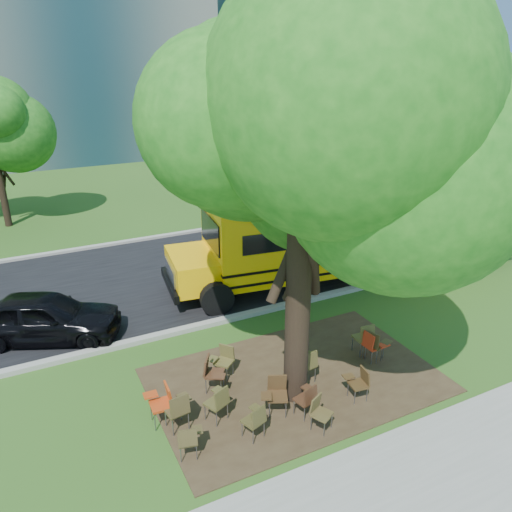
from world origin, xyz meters
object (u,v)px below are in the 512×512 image
main_tree (303,156)px  black_car (45,317)px  chair_9 (224,358)px  chair_12 (372,344)px  chair_7 (375,343)px  chair_13 (365,335)px  chair_8 (163,400)px  chair_5 (320,411)px  chair_4 (307,397)px  chair_1 (189,438)px  chair_14 (219,400)px  chair_0 (179,408)px  chair_6 (360,381)px  chair_11 (307,363)px  chair_2 (256,418)px  chair_3 (276,391)px  school_bus (365,226)px  chair_10 (212,371)px

main_tree → black_car: bearing=132.9°
chair_9 → chair_12: 3.91m
chair_7 → chair_13: chair_13 is taller
chair_9 → chair_8: bearing=78.2°
chair_5 → chair_13: bearing=-170.7°
chair_4 → main_tree: bearing=66.6°
chair_1 → chair_8: bearing=109.6°
chair_9 → chair_7: bearing=-145.9°
chair_8 → black_car: black_car is taller
chair_14 → chair_12: bearing=-19.3°
chair_13 → chair_0: bearing=-170.8°
chair_6 → chair_0: bearing=85.3°
chair_6 → chair_12: bearing=-41.4°
chair_11 → chair_9: bearing=139.3°
chair_1 → chair_11: (3.45, 1.07, 0.08)m
chair_7 → chair_9: chair_7 is taller
chair_2 → chair_12: 4.18m
chair_4 → chair_14: (-1.82, 0.75, 0.03)m
chair_3 → chair_14: bearing=11.5°
chair_12 → main_tree: bearing=-85.1°
chair_12 → chair_13: bearing=169.4°
chair_1 → chair_4: (2.78, 0.01, 0.02)m
chair_1 → black_car: 6.50m
chair_3 → chair_8: chair_8 is taller
chair_3 → school_bus: bearing=-115.2°
chair_4 → black_car: size_ratio=0.20×
chair_4 → chair_9: bearing=102.0°
main_tree → chair_14: bearing=179.5°
chair_5 → chair_8: size_ratio=0.87×
chair_11 → chair_14: bearing=-179.5°
main_tree → chair_12: (2.55, 0.35, -5.20)m
chair_3 → chair_5: size_ratio=1.12×
chair_10 → chair_11: same height
chair_0 → chair_2: size_ratio=1.13×
chair_12 → chair_13: chair_13 is taller
chair_11 → chair_14: chair_11 is taller
chair_3 → chair_8: bearing=6.1°
school_bus → chair_3: size_ratio=14.31×
main_tree → chair_1: size_ratio=11.60×
school_bus → chair_3: 8.67m
school_bus → chair_11: size_ratio=14.20×
chair_9 → chair_1: bearing=103.4°
chair_5 → chair_11: bearing=-139.2°
school_bus → chair_6: size_ratio=16.08×
chair_5 → chair_6: size_ratio=1.00×
chair_11 → chair_12: size_ratio=1.07×
main_tree → school_bus: (5.95, 5.15, -3.90)m
chair_7 → chair_11: 2.11m
school_bus → chair_12: school_bus is taller
chair_7 → chair_6: bearing=-71.2°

